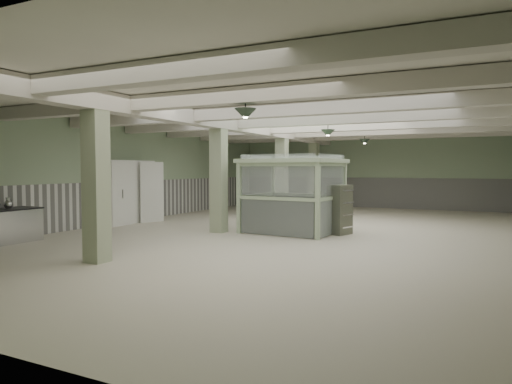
% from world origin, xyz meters
% --- Properties ---
extents(floor, '(20.00, 20.00, 0.00)m').
position_xyz_m(floor, '(0.00, 0.00, 0.00)').
color(floor, silver).
rests_on(floor, ground).
extents(ceiling, '(14.00, 20.00, 0.02)m').
position_xyz_m(ceiling, '(0.00, 0.00, 3.60)').
color(ceiling, white).
rests_on(ceiling, wall_back).
extents(wall_back, '(14.00, 0.02, 3.60)m').
position_xyz_m(wall_back, '(0.00, 10.00, 1.80)').
color(wall_back, '#97AD8A').
rests_on(wall_back, floor).
extents(wall_left, '(0.02, 20.00, 3.60)m').
position_xyz_m(wall_left, '(-7.00, 0.00, 1.80)').
color(wall_left, '#97AD8A').
rests_on(wall_left, floor).
extents(wainscot_left, '(0.05, 19.90, 1.50)m').
position_xyz_m(wainscot_left, '(-6.97, 0.00, 0.75)').
color(wainscot_left, silver).
rests_on(wainscot_left, floor).
extents(wainscot_back, '(13.90, 0.05, 1.50)m').
position_xyz_m(wainscot_back, '(0.00, 9.97, 0.75)').
color(wainscot_back, silver).
rests_on(wainscot_back, floor).
extents(girder, '(0.45, 19.90, 0.40)m').
position_xyz_m(girder, '(-2.50, 0.00, 3.38)').
color(girder, beige).
rests_on(girder, ceiling).
extents(beam_a, '(13.90, 0.35, 0.32)m').
position_xyz_m(beam_a, '(0.00, -7.50, 3.42)').
color(beam_a, beige).
rests_on(beam_a, ceiling).
extents(beam_b, '(13.90, 0.35, 0.32)m').
position_xyz_m(beam_b, '(0.00, -5.00, 3.42)').
color(beam_b, beige).
rests_on(beam_b, ceiling).
extents(beam_c, '(13.90, 0.35, 0.32)m').
position_xyz_m(beam_c, '(0.00, -2.50, 3.42)').
color(beam_c, beige).
rests_on(beam_c, ceiling).
extents(beam_d, '(13.90, 0.35, 0.32)m').
position_xyz_m(beam_d, '(0.00, 0.00, 3.42)').
color(beam_d, beige).
rests_on(beam_d, ceiling).
extents(beam_e, '(13.90, 0.35, 0.32)m').
position_xyz_m(beam_e, '(0.00, 2.50, 3.42)').
color(beam_e, beige).
rests_on(beam_e, ceiling).
extents(beam_f, '(13.90, 0.35, 0.32)m').
position_xyz_m(beam_f, '(0.00, 5.00, 3.42)').
color(beam_f, beige).
rests_on(beam_f, ceiling).
extents(beam_g, '(13.90, 0.35, 0.32)m').
position_xyz_m(beam_g, '(0.00, 7.50, 3.42)').
color(beam_g, beige).
rests_on(beam_g, ceiling).
extents(column_a, '(0.42, 0.42, 3.60)m').
position_xyz_m(column_a, '(-2.50, -6.00, 1.80)').
color(column_a, '#A1AF8D').
rests_on(column_a, floor).
extents(column_b, '(0.42, 0.42, 3.60)m').
position_xyz_m(column_b, '(-2.50, -1.00, 1.80)').
color(column_b, '#A1AF8D').
rests_on(column_b, floor).
extents(column_c, '(0.42, 0.42, 3.60)m').
position_xyz_m(column_c, '(-2.50, 4.00, 1.80)').
color(column_c, '#A1AF8D').
rests_on(column_c, floor).
extents(column_d, '(0.42, 0.42, 3.60)m').
position_xyz_m(column_d, '(-2.50, 8.00, 1.80)').
color(column_d, '#A1AF8D').
rests_on(column_d, floor).
extents(pendant_front, '(0.44, 0.44, 0.22)m').
position_xyz_m(pendant_front, '(0.50, -5.00, 3.05)').
color(pendant_front, '#2F3F31').
rests_on(pendant_front, ceiling).
extents(pendant_mid, '(0.44, 0.44, 0.22)m').
position_xyz_m(pendant_mid, '(0.50, 0.50, 3.05)').
color(pendant_mid, '#2F3F31').
rests_on(pendant_mid, ceiling).
extents(pendant_back, '(0.44, 0.44, 0.22)m').
position_xyz_m(pendant_back, '(0.50, 5.50, 3.05)').
color(pendant_back, '#2F3F31').
rests_on(pendant_back, ceiling).
extents(pitcher_far, '(0.26, 0.28, 0.31)m').
position_xyz_m(pitcher_far, '(-6.40, -5.23, 1.05)').
color(pitcher_far, '#B2B2B7').
rests_on(pitcher_far, prep_counter).
extents(walkin_cooler, '(0.98, 2.52, 2.31)m').
position_xyz_m(walkin_cooler, '(-6.62, -0.52, 1.16)').
color(walkin_cooler, white).
rests_on(walkin_cooler, floor).
extents(guard_booth, '(2.99, 2.60, 2.39)m').
position_xyz_m(guard_booth, '(-0.47, 0.05, 1.58)').
color(guard_booth, '#ADC59E').
rests_on(guard_booth, floor).
extents(filing_cabinet, '(0.67, 0.80, 1.48)m').
position_xyz_m(filing_cabinet, '(0.98, 0.20, 0.74)').
color(filing_cabinet, '#5B5F4F').
rests_on(filing_cabinet, floor).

